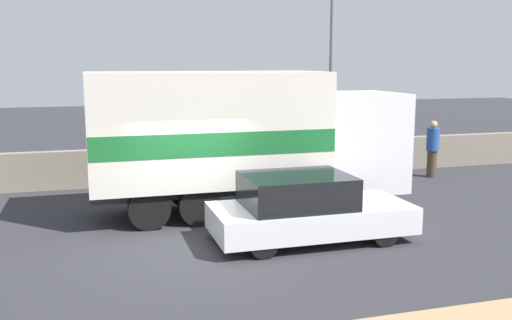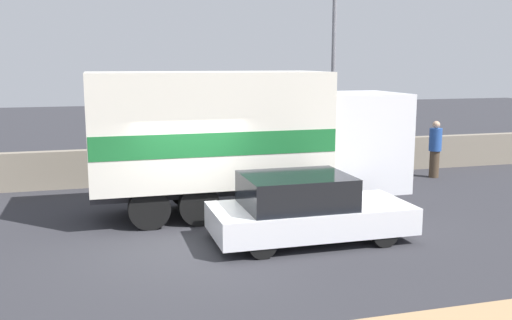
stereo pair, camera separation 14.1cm
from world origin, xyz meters
TOP-DOWN VIEW (x-y plane):
  - ground_plane at (0.00, 0.00)m, footprint 80.00×80.00m
  - stone_wall_backdrop at (0.00, 6.53)m, footprint 60.00×0.35m
  - street_lamp at (5.41, 5.98)m, footprint 0.56×0.28m
  - box_truck at (1.48, 2.48)m, footprint 7.90×2.36m
  - car_hatchback at (2.17, -0.21)m, footprint 4.22×1.87m
  - pedestrian at (8.64, 4.99)m, footprint 0.41×0.41m

SIDE VIEW (x-z plane):
  - ground_plane at x=0.00m, z-range 0.00..0.00m
  - stone_wall_backdrop at x=0.00m, z-range 0.00..1.14m
  - car_hatchback at x=2.17m, z-range -0.02..1.42m
  - pedestrian at x=8.64m, z-range 0.04..1.90m
  - box_truck at x=1.48m, z-range 0.19..3.71m
  - street_lamp at x=5.41m, z-range 0.55..7.36m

